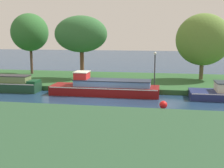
{
  "coord_description": "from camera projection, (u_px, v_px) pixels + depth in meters",
  "views": [
    {
      "loc": [
        4.69,
        -21.65,
        5.01
      ],
      "look_at": [
        0.72,
        1.2,
        0.9
      ],
      "focal_mm": 46.89,
      "sensor_mm": 36.0,
      "label": 1
    }
  ],
  "objects": [
    {
      "name": "ground_plane",
      "position": [
        100.0,
        98.0,
        22.67
      ],
      "size": [
        120.0,
        120.0,
        0.0
      ],
      "primitive_type": "plane",
      "color": "navy"
    },
    {
      "name": "riverbank_far",
      "position": [
        115.0,
        81.0,
        29.43
      ],
      "size": [
        72.0,
        10.0,
        0.4
      ],
      "primitive_type": "cube",
      "color": "#295529",
      "rests_on": "ground_plane"
    },
    {
      "name": "riverbank_near",
      "position": [
        60.0,
        135.0,
        13.9
      ],
      "size": [
        72.0,
        10.0,
        0.4
      ],
      "primitive_type": "cube",
      "color": "#294C30",
      "rests_on": "ground_plane"
    },
    {
      "name": "maroon_barge",
      "position": [
        105.0,
        87.0,
        23.7
      ],
      "size": [
        8.77,
        2.18,
        1.86
      ],
      "color": "maroon",
      "rests_on": "ground_plane"
    },
    {
      "name": "forest_cruiser",
      "position": [
        13.0,
        84.0,
        25.06
      ],
      "size": [
        4.51,
        1.6,
        1.4
      ],
      "color": "#1A3D28",
      "rests_on": "ground_plane"
    },
    {
      "name": "willow_tree_left",
      "position": [
        30.0,
        32.0,
        32.2
      ],
      "size": [
        4.06,
        4.22,
        6.67
      ],
      "color": "brown",
      "rests_on": "riverbank_far"
    },
    {
      "name": "willow_tree_centre",
      "position": [
        81.0,
        34.0,
        29.19
      ],
      "size": [
        5.37,
        3.35,
        6.26
      ],
      "color": "brown",
      "rests_on": "riverbank_far"
    },
    {
      "name": "willow_tree_right",
      "position": [
        203.0,
        40.0,
        28.27
      ],
      "size": [
        5.24,
        3.88,
        6.42
      ],
      "color": "brown",
      "rests_on": "riverbank_far"
    },
    {
      "name": "lamp_post",
      "position": [
        155.0,
        65.0,
        24.49
      ],
      "size": [
        0.24,
        0.24,
        3.01
      ],
      "color": "#333338",
      "rests_on": "riverbank_far"
    },
    {
      "name": "mooring_post_near",
      "position": [
        78.0,
        82.0,
        25.21
      ],
      "size": [
        0.18,
        0.18,
        0.73
      ],
      "primitive_type": "cylinder",
      "color": "#43392B",
      "rests_on": "riverbank_far"
    },
    {
      "name": "channel_buoy",
      "position": [
        163.0,
        105.0,
        19.4
      ],
      "size": [
        0.53,
        0.53,
        0.53
      ],
      "primitive_type": "sphere",
      "color": "red",
      "rests_on": "ground_plane"
    }
  ]
}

